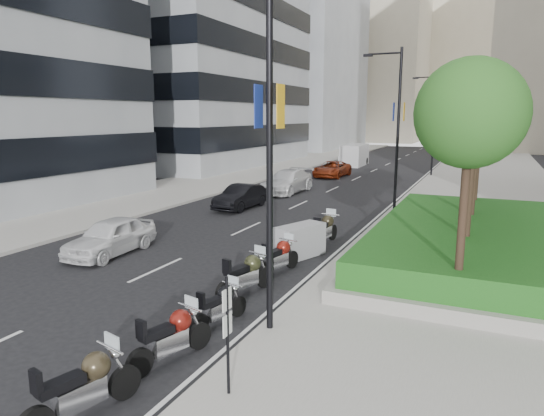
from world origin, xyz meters
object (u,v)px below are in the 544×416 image
Objects in this scene: motorcycle_2 at (220,305)px; car_b at (241,197)px; parking_sign at (227,330)px; motorcycle_1 at (172,336)px; car_a at (111,236)px; motorcycle_0 at (84,386)px; lamp_post_0 at (263,130)px; car_d at (332,169)px; motorcycle_4 at (279,257)px; car_c at (287,181)px; motorcycle_5 at (300,241)px; delivery_van at (354,156)px; lamp_post_2 at (433,119)px; lamp_post_1 at (395,122)px; motorcycle_3 at (247,274)px; motorcycle_6 at (325,229)px.

car_b is at bearing 38.45° from motorcycle_2.
car_b is (-8.96, 17.48, -0.75)m from parking_sign.
motorcycle_1 is 9.50m from car_a.
motorcycle_1 is (0.20, 2.36, -0.02)m from motorcycle_0.
lamp_post_0 is 1.78× the size of car_d.
motorcycle_0 is at bearing -107.20° from lamp_post_0.
motorcycle_4 is at bearing 106.14° from parking_sign.
car_a reaches higher than motorcycle_0.
motorcycle_1 is (-1.86, 0.80, -0.84)m from parking_sign.
car_c is at bearing 34.30° from motorcycle_4.
motorcycle_2 is 0.47× the size of car_b.
motorcycle_4 is 0.53× the size of car_a.
motorcycle_4 is 2.13m from motorcycle_5.
motorcycle_1 is 0.99× the size of motorcycle_5.
motorcycle_4 is at bearing -80.97° from delivery_van.
delivery_van is at bearing 93.85° from car_b.
lamp_post_0 reaches higher than motorcycle_0.
car_d reaches higher than motorcycle_2.
motorcycle_5 is at bearing -93.10° from lamp_post_2.
lamp_post_1 reaches higher than delivery_van.
motorcycle_0 is 0.55× the size of car_b.
motorcycle_4 is at bearing 17.57° from motorcycle_1.
lamp_post_2 is 22.56m from car_b.
motorcycle_1 is at bearing -158.41° from motorcycle_3.
lamp_post_2 reaches higher than motorcycle_5.
car_c is at bearing -90.31° from delivery_van.
parking_sign is at bearing -77.67° from lamp_post_0.
motorcycle_4 is 0.53× the size of car_b.
parking_sign reaches higher than motorcycle_3.
motorcycle_0 is (-1.41, -39.56, -4.43)m from lamp_post_2.
lamp_post_1 is 17.72m from motorcycle_2.
car_a is (-8.50, -31.12, -4.34)m from lamp_post_2.
motorcycle_5 is at bearing 15.34° from motorcycle_2.
car_c is 0.99× the size of delivery_van.
motorcycle_6 is (-1.28, -8.18, -4.42)m from lamp_post_1.
motorcycle_6 is (-0.06, 8.91, 0.11)m from motorcycle_2.
motorcycle_5 is (-0.33, 8.73, 0.03)m from motorcycle_1.
lamp_post_1 is 3.60× the size of parking_sign.
motorcycle_1 is at bearing -42.32° from car_a.
delivery_van reaches higher than motorcycle_3.
parking_sign reaches higher than car_b.
parking_sign reaches higher than motorcycle_4.
lamp_post_0 reaches higher than delivery_van.
motorcycle_2 is 0.86× the size of motorcycle_3.
motorcycle_3 is at bearing -76.01° from car_d.
car_d reaches higher than motorcycle_3.
motorcycle_6 reaches higher than motorcycle_0.
motorcycle_1 is 1.12× the size of motorcycle_2.
delivery_van reaches higher than motorcycle_1.
motorcycle_3 is at bearing -58.48° from car_b.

